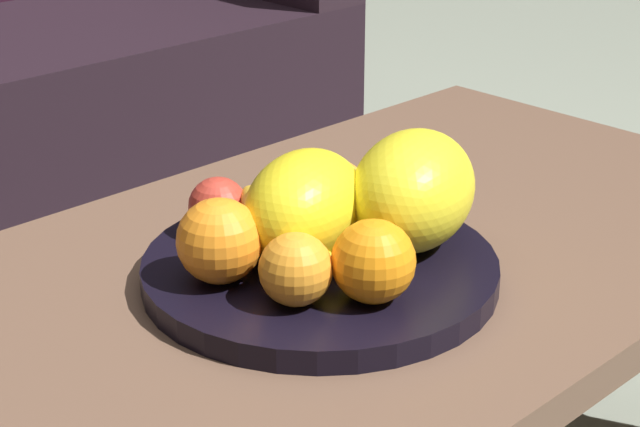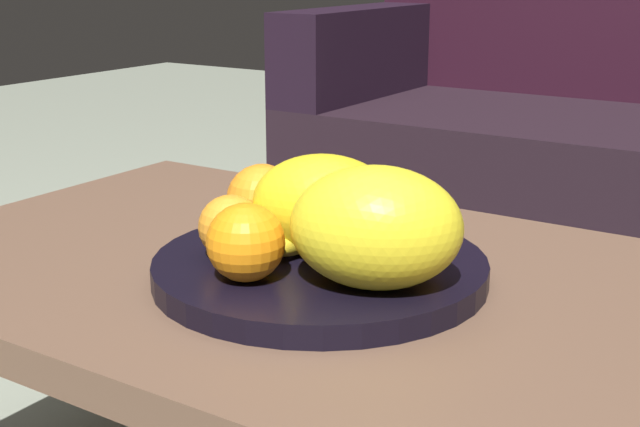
{
  "view_description": "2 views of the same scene",
  "coord_description": "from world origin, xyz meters",
  "px_view_note": "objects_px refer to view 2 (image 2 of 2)",
  "views": [
    {
      "loc": [
        -0.72,
        -0.72,
        0.9
      ],
      "look_at": [
        -0.05,
        -0.02,
        0.48
      ],
      "focal_mm": 59.44,
      "sensor_mm": 36.0,
      "label": 1
    },
    {
      "loc": [
        0.44,
        -0.77,
        0.74
      ],
      "look_at": [
        -0.05,
        -0.02,
        0.48
      ],
      "focal_mm": 49.01,
      "sensor_mm": 36.0,
      "label": 2
    }
  ],
  "objects_px": {
    "melon_smaller_beside": "(376,227)",
    "orange_back": "(411,226)",
    "coffee_table": "(371,317)",
    "fruit_bowl": "(320,269)",
    "apple_front": "(349,200)",
    "banana_bunch": "(317,220)",
    "orange_front": "(246,242)",
    "orange_right": "(262,200)",
    "orange_left": "(230,227)",
    "melon_large_front": "(324,205)"
  },
  "relations": [
    {
      "from": "orange_right",
      "to": "apple_front",
      "type": "xyz_separation_m",
      "value": [
        0.07,
        0.08,
        -0.01
      ]
    },
    {
      "from": "fruit_bowl",
      "to": "orange_back",
      "type": "bearing_deg",
      "value": 36.21
    },
    {
      "from": "orange_right",
      "to": "orange_left",
      "type": "bearing_deg",
      "value": -76.39
    },
    {
      "from": "coffee_table",
      "to": "orange_right",
      "type": "distance_m",
      "value": 0.19
    },
    {
      "from": "melon_large_front",
      "to": "banana_bunch",
      "type": "bearing_deg",
      "value": 142.46
    },
    {
      "from": "melon_smaller_beside",
      "to": "apple_front",
      "type": "distance_m",
      "value": 0.21
    },
    {
      "from": "fruit_bowl",
      "to": "orange_front",
      "type": "bearing_deg",
      "value": -104.68
    },
    {
      "from": "fruit_bowl",
      "to": "apple_front",
      "type": "distance_m",
      "value": 0.13
    },
    {
      "from": "orange_front",
      "to": "banana_bunch",
      "type": "relative_size",
      "value": 0.47
    },
    {
      "from": "coffee_table",
      "to": "orange_left",
      "type": "bearing_deg",
      "value": -149.97
    },
    {
      "from": "orange_back",
      "to": "apple_front",
      "type": "xyz_separation_m",
      "value": [
        -0.11,
        0.06,
        -0.0
      ]
    },
    {
      "from": "banana_bunch",
      "to": "orange_back",
      "type": "bearing_deg",
      "value": 14.44
    },
    {
      "from": "orange_front",
      "to": "orange_left",
      "type": "bearing_deg",
      "value": 140.86
    },
    {
      "from": "coffee_table",
      "to": "melon_large_front",
      "type": "height_order",
      "value": "melon_large_front"
    },
    {
      "from": "orange_right",
      "to": "apple_front",
      "type": "relative_size",
      "value": 1.32
    },
    {
      "from": "orange_back",
      "to": "banana_bunch",
      "type": "distance_m",
      "value": 0.11
    },
    {
      "from": "coffee_table",
      "to": "apple_front",
      "type": "xyz_separation_m",
      "value": [
        -0.09,
        0.09,
        0.1
      ]
    },
    {
      "from": "fruit_bowl",
      "to": "orange_left",
      "type": "xyz_separation_m",
      "value": [
        -0.08,
        -0.05,
        0.05
      ]
    },
    {
      "from": "fruit_bowl",
      "to": "orange_front",
      "type": "distance_m",
      "value": 0.11
    },
    {
      "from": "orange_left",
      "to": "apple_front",
      "type": "xyz_separation_m",
      "value": [
        0.05,
        0.17,
        -0.0
      ]
    },
    {
      "from": "orange_right",
      "to": "orange_back",
      "type": "relative_size",
      "value": 1.21
    },
    {
      "from": "melon_smaller_beside",
      "to": "orange_right",
      "type": "distance_m",
      "value": 0.21
    },
    {
      "from": "coffee_table",
      "to": "apple_front",
      "type": "distance_m",
      "value": 0.16
    },
    {
      "from": "banana_bunch",
      "to": "orange_left",
      "type": "bearing_deg",
      "value": -124.4
    },
    {
      "from": "coffee_table",
      "to": "orange_front",
      "type": "height_order",
      "value": "orange_front"
    },
    {
      "from": "coffee_table",
      "to": "melon_large_front",
      "type": "bearing_deg",
      "value": -171.48
    },
    {
      "from": "orange_right",
      "to": "coffee_table",
      "type": "bearing_deg",
      "value": -3.26
    },
    {
      "from": "coffee_table",
      "to": "fruit_bowl",
      "type": "height_order",
      "value": "fruit_bowl"
    },
    {
      "from": "fruit_bowl",
      "to": "apple_front",
      "type": "relative_size",
      "value": 5.73
    },
    {
      "from": "fruit_bowl",
      "to": "apple_front",
      "type": "bearing_deg",
      "value": 106.39
    },
    {
      "from": "fruit_bowl",
      "to": "apple_front",
      "type": "height_order",
      "value": "apple_front"
    },
    {
      "from": "melon_large_front",
      "to": "orange_back",
      "type": "distance_m",
      "value": 0.1
    },
    {
      "from": "melon_smaller_beside",
      "to": "orange_back",
      "type": "bearing_deg",
      "value": 97.39
    },
    {
      "from": "fruit_bowl",
      "to": "orange_right",
      "type": "xyz_separation_m",
      "value": [
        -0.1,
        0.03,
        0.05
      ]
    },
    {
      "from": "coffee_table",
      "to": "orange_right",
      "type": "xyz_separation_m",
      "value": [
        -0.15,
        0.01,
        0.11
      ]
    },
    {
      "from": "orange_front",
      "to": "orange_back",
      "type": "height_order",
      "value": "orange_front"
    },
    {
      "from": "melon_smaller_beside",
      "to": "orange_front",
      "type": "bearing_deg",
      "value": -154.87
    },
    {
      "from": "orange_back",
      "to": "coffee_table",
      "type": "bearing_deg",
      "value": -130.66
    },
    {
      "from": "orange_front",
      "to": "apple_front",
      "type": "relative_size",
      "value": 1.26
    },
    {
      "from": "banana_bunch",
      "to": "coffee_table",
      "type": "bearing_deg",
      "value": -4.73
    },
    {
      "from": "orange_front",
      "to": "fruit_bowl",
      "type": "bearing_deg",
      "value": 75.32
    },
    {
      "from": "melon_large_front",
      "to": "orange_right",
      "type": "bearing_deg",
      "value": 169.9
    },
    {
      "from": "apple_front",
      "to": "banana_bunch",
      "type": "bearing_deg",
      "value": -83.38
    },
    {
      "from": "apple_front",
      "to": "orange_right",
      "type": "bearing_deg",
      "value": -128.3
    },
    {
      "from": "fruit_bowl",
      "to": "melon_smaller_beside",
      "type": "bearing_deg",
      "value": -24.44
    },
    {
      "from": "coffee_table",
      "to": "melon_smaller_beside",
      "type": "xyz_separation_m",
      "value": [
        0.04,
        -0.07,
        0.13
      ]
    },
    {
      "from": "coffee_table",
      "to": "banana_bunch",
      "type": "relative_size",
      "value": 6.89
    },
    {
      "from": "melon_smaller_beside",
      "to": "orange_left",
      "type": "distance_m",
      "value": 0.18
    },
    {
      "from": "orange_front",
      "to": "orange_right",
      "type": "bearing_deg",
      "value": 120.37
    },
    {
      "from": "coffee_table",
      "to": "banana_bunch",
      "type": "bearing_deg",
      "value": 175.27
    }
  ]
}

